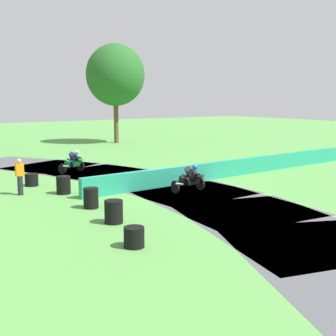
{
  "coord_description": "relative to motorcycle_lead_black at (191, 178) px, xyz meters",
  "views": [
    {
      "loc": [
        -12.38,
        -17.71,
        4.29
      ],
      "look_at": [
        -0.03,
        -0.08,
        0.9
      ],
      "focal_mm": 48.12,
      "sensor_mm": 36.0,
      "label": 1
    }
  ],
  "objects": [
    {
      "name": "ground_plane",
      "position": [
        -0.07,
        1.77,
        -0.63
      ],
      "size": [
        120.0,
        120.0,
        0.0
      ],
      "primitive_type": "plane",
      "color": "#569947"
    },
    {
      "name": "track_asphalt",
      "position": [
        -1.31,
        1.7,
        -0.62
      ],
      "size": [
        10.29,
        31.78,
        0.01
      ],
      "color": "#515156",
      "rests_on": "ground"
    },
    {
      "name": "safety_barrier",
      "position": [
        5.07,
        2.04,
        -0.18
      ],
      "size": [
        19.7,
        1.34,
        0.9
      ],
      "primitive_type": "cube",
      "rotation": [
        0.0,
        0.0,
        -1.52
      ],
      "color": "#239375",
      "rests_on": "ground"
    },
    {
      "name": "motorcycle_lead_black",
      "position": [
        0.0,
        0.0,
        0.0
      ],
      "size": [
        1.69,
        0.91,
        1.42
      ],
      "color": "black",
      "rests_on": "ground"
    },
    {
      "name": "motorcycle_chase_green",
      "position": [
        -2.2,
        8.14,
        0.0
      ],
      "size": [
        1.74,
        1.22,
        1.42
      ],
      "color": "black",
      "rests_on": "ground"
    },
    {
      "name": "tire_stack_near",
      "position": [
        -6.08,
        -5.13,
        -0.33
      ],
      "size": [
        0.6,
        0.6,
        0.6
      ],
      "color": "black",
      "rests_on": "ground"
    },
    {
      "name": "tire_stack_mid_a",
      "position": [
        -5.36,
        -2.56,
        -0.23
      ],
      "size": [
        0.64,
        0.64,
        0.8
      ],
      "color": "black",
      "rests_on": "ground"
    },
    {
      "name": "tire_stack_mid_b",
      "position": [
        -5.08,
        -0.17,
        -0.23
      ],
      "size": [
        0.58,
        0.58,
        0.8
      ],
      "color": "black",
      "rests_on": "ground"
    },
    {
      "name": "tire_stack_far",
      "position": [
        -4.94,
        2.95,
        -0.23
      ],
      "size": [
        0.63,
        0.63,
        0.8
      ],
      "color": "black",
      "rests_on": "ground"
    },
    {
      "name": "tire_stack_extra_a",
      "position": [
        -5.52,
        5.57,
        -0.33
      ],
      "size": [
        0.64,
        0.64,
        0.6
      ],
      "color": "black",
      "rests_on": "ground"
    },
    {
      "name": "track_marshal",
      "position": [
        -6.6,
        3.82,
        0.19
      ],
      "size": [
        0.34,
        0.24,
        1.63
      ],
      "color": "#232328",
      "rests_on": "ground"
    },
    {
      "name": "tree_far_right",
      "position": [
        7.97,
        21.75,
        5.69
      ],
      "size": [
        5.45,
        5.45,
        9.2
      ],
      "color": "brown",
      "rests_on": "ground"
    }
  ]
}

